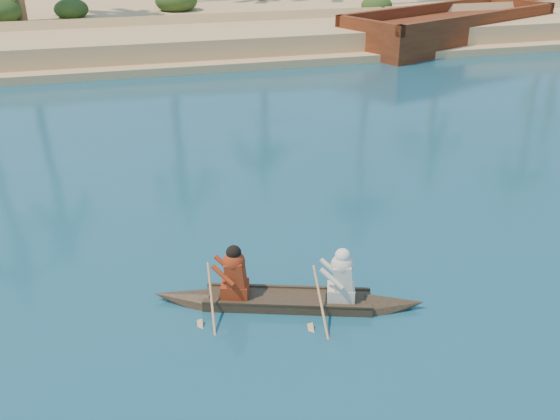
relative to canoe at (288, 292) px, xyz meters
name	(u,v)px	position (x,y,z in m)	size (l,w,h in m)	color
shrub_cluster	(281,13)	(8.00, 28.49, 0.93)	(100.00, 6.00, 2.40)	#193412
canoe	(288,292)	(0.00, 0.00, 0.00)	(4.99, 2.29, 1.39)	#3B3120
barge_mid	(450,29)	(16.18, 22.59, 0.52)	(14.15, 9.33, 2.24)	#602E14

